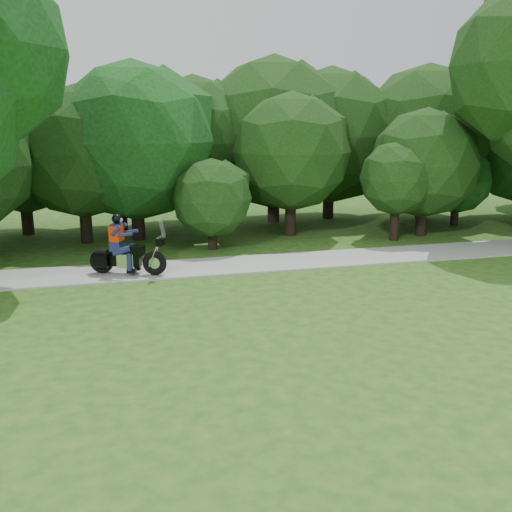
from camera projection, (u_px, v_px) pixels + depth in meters
name	position (u px, v px, depth m)	size (l,w,h in m)	color
ground	(416.00, 358.00, 10.99)	(100.00, 100.00, 0.00)	#255217
walkway	(287.00, 262.00, 18.50)	(60.00, 2.20, 0.06)	#A5A5A0
tree_line	(241.00, 143.00, 23.87)	(40.45, 11.52, 7.33)	black
touring_motorcycle	(123.00, 252.00, 16.74)	(2.25, 1.36, 1.80)	black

